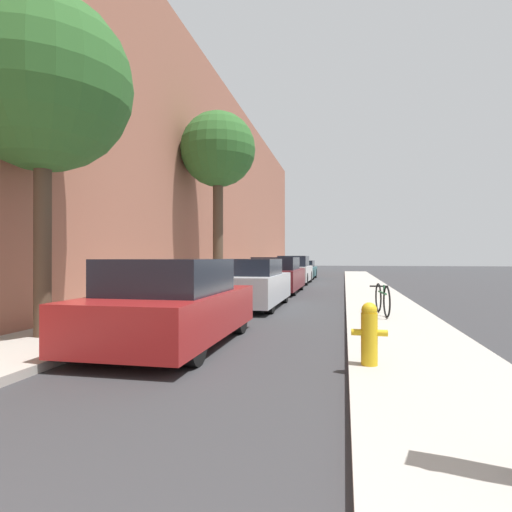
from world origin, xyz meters
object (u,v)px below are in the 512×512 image
parked_car_red (172,305)px  bicycle (382,299)px  parked_car_teal (303,270)px  street_tree_near (43,85)px  fire_hydrant (369,333)px  parked_car_maroon (277,276)px  parked_car_white (294,271)px  parked_car_silver (250,284)px  street_tree_far (218,152)px

parked_car_red → bicycle: bearing=45.3°
parked_car_teal → bicycle: parked_car_teal is taller
street_tree_near → fire_hydrant: 6.64m
parked_car_maroon → bicycle: size_ratio=2.71×
parked_car_white → bicycle: 13.60m
parked_car_white → parked_car_silver: bearing=-90.0°
parked_car_silver → parked_car_white: size_ratio=0.95×
parked_car_silver → street_tree_near: bearing=-111.6°
parked_car_silver → street_tree_near: size_ratio=0.75×
parked_car_white → fire_hydrant: 18.23m
parked_car_white → street_tree_far: 9.99m
street_tree_far → street_tree_near: bearing=-93.7°
street_tree_near → fire_hydrant: bearing=-9.1°
street_tree_near → bicycle: size_ratio=3.37×
street_tree_near → parked_car_silver: bearing=68.4°
parked_car_red → parked_car_silver: size_ratio=0.93×
parked_car_maroon → parked_car_teal: bearing=90.2°
parked_car_silver → parked_car_maroon: parked_car_maroon is taller
parked_car_silver → bicycle: parked_car_silver is taller
parked_car_maroon → bicycle: bearing=-63.1°
fire_hydrant → bicycle: (0.57, 4.86, -0.04)m
street_tree_near → fire_hydrant: size_ratio=7.45×
parked_car_maroon → parked_car_red: bearing=-90.3°
fire_hydrant → bicycle: bearing=83.3°
parked_car_red → fire_hydrant: (3.10, -1.15, -0.15)m
fire_hydrant → street_tree_near: bearing=170.9°
parked_car_red → street_tree_near: bearing=-172.4°
street_tree_far → bicycle: 8.42m
parked_car_red → parked_car_maroon: 10.82m
street_tree_near → parked_car_white: bearing=82.4°
parked_car_white → street_tree_near: (-2.30, -17.12, 3.67)m
parked_car_silver → parked_car_teal: bearing=90.2°
parked_car_silver → street_tree_far: 5.57m
parked_car_maroon → parked_car_teal: parked_car_maroon is taller
parked_car_white → parked_car_maroon: bearing=-90.2°
street_tree_far → parked_car_maroon: bearing=57.4°
parked_car_white → street_tree_far: street_tree_far is taller
street_tree_far → bicycle: (5.34, -4.39, -4.80)m
parked_car_red → parked_car_maroon: size_ratio=0.87×
parked_car_white → fire_hydrant: bearing=-80.5°
fire_hydrant → parked_car_white: bearing=99.5°
parked_car_maroon → street_tree_far: 5.61m
parked_car_white → fire_hydrant: parked_car_white is taller
parked_car_maroon → parked_car_white: 6.00m
parked_car_maroon → street_tree_near: bearing=-101.6°
parked_car_silver → parked_car_teal: (-0.06, 17.01, -0.08)m
street_tree_far → fire_hydrant: size_ratio=8.50×
street_tree_far → fire_hydrant: (4.77, -9.25, -4.77)m
bicycle → parked_car_maroon: bearing=111.1°
street_tree_near → bicycle: street_tree_near is taller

